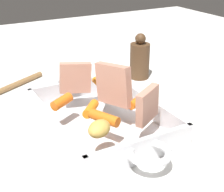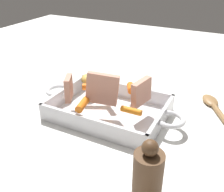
# 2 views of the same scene
# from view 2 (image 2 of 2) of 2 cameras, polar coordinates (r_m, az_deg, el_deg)

# --- Properties ---
(ground_plane) EXTENTS (2.06, 2.06, 0.00)m
(ground_plane) POSITION_cam_2_polar(r_m,az_deg,el_deg) (0.72, -0.64, -4.03)
(ground_plane) COLOR silver
(roasting_dish) EXTENTS (0.41, 0.21, 0.05)m
(roasting_dish) POSITION_cam_2_polar(r_m,az_deg,el_deg) (0.71, -0.65, -3.01)
(roasting_dish) COLOR silver
(roasting_dish) RESTS_ON ground_plane
(roast_slice_outer) EXTENTS (0.03, 0.07, 0.07)m
(roast_slice_outer) POSITION_cam_2_polar(r_m,az_deg,el_deg) (0.67, 6.37, 0.87)
(roast_slice_outer) COLOR tan
(roast_slice_outer) RESTS_ON roasting_dish
(roast_slice_thin) EXTENTS (0.09, 0.04, 0.09)m
(roast_slice_thin) POSITION_cam_2_polar(r_m,az_deg,el_deg) (0.66, -2.11, 1.56)
(roast_slice_thin) COLOR tan
(roast_slice_thin) RESTS_ON roasting_dish
(roast_slice_thick) EXTENTS (0.04, 0.06, 0.06)m
(roast_slice_thick) POSITION_cam_2_polar(r_m,az_deg,el_deg) (0.70, -9.35, 1.73)
(roast_slice_thick) COLOR tan
(roast_slice_thick) RESTS_ON roasting_dish
(baby_carrot_southwest) EXTENTS (0.05, 0.05, 0.02)m
(baby_carrot_southwest) POSITION_cam_2_polar(r_m,az_deg,el_deg) (0.73, -0.94, 1.37)
(baby_carrot_southwest) COLOR orange
(baby_carrot_southwest) RESTS_ON roasting_dish
(baby_carrot_center_left) EXTENTS (0.04, 0.05, 0.02)m
(baby_carrot_center_left) POSITION_cam_2_polar(r_m,az_deg,el_deg) (0.74, 4.08, 1.75)
(baby_carrot_center_left) COLOR orange
(baby_carrot_center_left) RESTS_ON roasting_dish
(baby_carrot_northeast) EXTENTS (0.06, 0.04, 0.02)m
(baby_carrot_northeast) POSITION_cam_2_polar(r_m,az_deg,el_deg) (0.74, -4.19, 2.00)
(baby_carrot_northeast) COLOR orange
(baby_carrot_northeast) RESTS_ON roasting_dish
(baby_carrot_southeast) EXTENTS (0.05, 0.02, 0.02)m
(baby_carrot_southeast) POSITION_cam_2_polar(r_m,az_deg,el_deg) (0.63, 4.19, -3.19)
(baby_carrot_southeast) COLOR orange
(baby_carrot_southeast) RESTS_ON roasting_dish
(baby_carrot_long) EXTENTS (0.03, 0.06, 0.02)m
(baby_carrot_long) POSITION_cam_2_polar(r_m,az_deg,el_deg) (0.66, -6.35, -1.82)
(baby_carrot_long) COLOR orange
(baby_carrot_long) RESTS_ON roasting_dish
(potato_whole) EXTENTS (0.05, 0.05, 0.03)m
(potato_whole) POSITION_cam_2_polar(r_m,az_deg,el_deg) (0.78, -5.45, 3.66)
(potato_whole) COLOR gold
(potato_whole) RESTS_ON roasting_dish
(serving_spoon) EXTENTS (0.13, 0.22, 0.02)m
(serving_spoon) POSITION_cam_2_polar(r_m,az_deg,el_deg) (0.79, 21.69, -2.65)
(serving_spoon) COLOR olive
(serving_spoon) RESTS_ON ground_plane
(pepper_mill) EXTENTS (0.05, 0.05, 0.12)m
(pepper_mill) POSITION_cam_2_polar(r_m,az_deg,el_deg) (0.47, 7.78, -16.42)
(pepper_mill) COLOR #4C331E
(pepper_mill) RESTS_ON ground_plane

